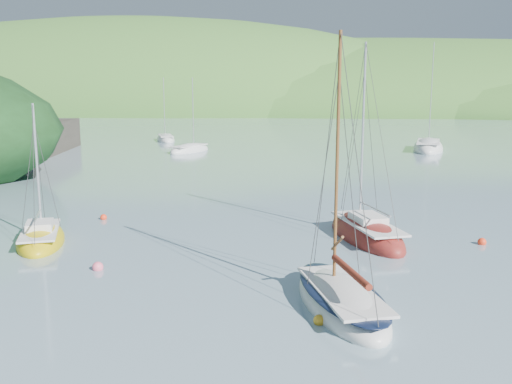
# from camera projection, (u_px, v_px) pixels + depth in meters

# --- Properties ---
(ground) EXTENTS (700.00, 700.00, 0.00)m
(ground) POSITION_uv_depth(u_px,v_px,m) (180.00, 306.00, 20.32)
(ground) COLOR gray
(ground) RESTS_ON ground
(shoreline_hills) EXTENTS (690.00, 135.00, 56.00)m
(shoreline_hills) POSITION_uv_depth(u_px,v_px,m) (284.00, 108.00, 189.59)
(shoreline_hills) COLOR #306B29
(shoreline_hills) RESTS_ON ground
(daysailer_white) EXTENTS (4.48, 7.13, 10.30)m
(daysailer_white) POSITION_uv_depth(u_px,v_px,m) (341.00, 302.00, 20.16)
(daysailer_white) COLOR silver
(daysailer_white) RESTS_ON ground
(sloop_red) EXTENTS (4.87, 7.67, 10.74)m
(sloop_red) POSITION_uv_depth(u_px,v_px,m) (366.00, 235.00, 29.21)
(sloop_red) COLOR maroon
(sloop_red) RESTS_ON ground
(sailboat_yellow) EXTENTS (4.28, 6.12, 7.56)m
(sailboat_yellow) POSITION_uv_depth(u_px,v_px,m) (41.00, 239.00, 28.44)
(sailboat_yellow) COLOR gold
(sailboat_yellow) RESTS_ON ground
(distant_sloop_a) EXTENTS (4.81, 6.91, 9.35)m
(distant_sloop_a) POSITION_uv_depth(u_px,v_px,m) (190.00, 150.00, 66.87)
(distant_sloop_a) COLOR silver
(distant_sloop_a) RESTS_ON ground
(distant_sloop_b) EXTENTS (5.09, 10.15, 13.83)m
(distant_sloop_b) POSITION_uv_depth(u_px,v_px,m) (428.00, 149.00, 68.29)
(distant_sloop_b) COLOR silver
(distant_sloop_b) RESTS_ON ground
(distant_sloop_c) EXTENTS (4.65, 7.06, 9.52)m
(distant_sloop_c) POSITION_uv_depth(u_px,v_px,m) (166.00, 140.00, 79.88)
(distant_sloop_c) COLOR silver
(distant_sloop_c) RESTS_ON ground
(mooring_buoys) EXTENTS (21.06, 13.73, 0.47)m
(mooring_buoys) POSITION_uv_depth(u_px,v_px,m) (238.00, 256.00, 25.96)
(mooring_buoys) COLOR gold
(mooring_buoys) RESTS_ON ground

